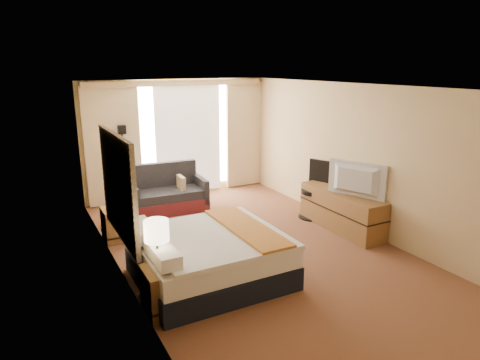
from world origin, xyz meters
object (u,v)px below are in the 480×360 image
lamp_left (156,232)px  floor_lamp (123,149)px  nightstand_left (163,289)px  media_dresser (341,211)px  nightstand_right (117,224)px  desk_chair (315,192)px  television (354,180)px  loveseat (168,195)px  lamp_right (113,184)px  bed (209,256)px

lamp_left → floor_lamp: bearing=81.5°
nightstand_left → media_dresser: media_dresser is taller
nightstand_right → desk_chair: 3.75m
media_dresser → television: size_ratio=1.71×
loveseat → lamp_left: size_ratio=2.51×
nightstand_right → lamp_right: bearing=-113.5°
lamp_left → loveseat: bearing=69.7°
lamp_left → desk_chair: bearing=25.7°
bed → loveseat: loveseat is taller
media_dresser → bed: bearing=-168.3°
media_dresser → lamp_left: 3.94m
loveseat → floor_lamp: size_ratio=0.92×
nightstand_left → desk_chair: desk_chair is taller
bed → lamp_right: 2.27m
nightstand_right → desk_chair: desk_chair is taller
loveseat → floor_lamp: 1.37m
nightstand_right → lamp_left: bearing=-91.0°
bed → desk_chair: size_ratio=1.72×
desk_chair → lamp_right: bearing=148.6°
nightstand_left → lamp_right: bearing=90.4°
nightstand_right → desk_chair: size_ratio=0.49×
nightstand_right → lamp_left: size_ratio=0.89×
desk_chair → lamp_right: size_ratio=1.92×
loveseat → lamp_right: size_ratio=2.67×
nightstand_right → television: television is taller
nightstand_right → media_dresser: (3.70, -1.45, 0.07)m
media_dresser → lamp_right: 4.03m
desk_chair → television: television is taller
nightstand_right → loveseat: size_ratio=0.35×
nightstand_left → floor_lamp: 4.49m
bed → television: television is taller
nightstand_left → loveseat: loveseat is taller
nightstand_right → television: (3.65, -1.77, 0.73)m
desk_chair → bed: bearing=-176.1°
nightstand_left → bed: size_ratio=0.28×
floor_lamp → television: (3.04, -3.62, -0.20)m
nightstand_right → loveseat: loveseat is taller
lamp_left → television: 3.76m
loveseat → bed: bearing=-95.2°
lamp_right → bed: bearing=-67.7°
desk_chair → television: size_ratio=1.07×
lamp_left → lamp_right: size_ratio=1.06×
loveseat → lamp_left: 3.84m
television → desk_chair: bearing=-22.9°
nightstand_left → television: television is taller
media_dresser → desk_chair: desk_chair is taller
nightstand_right → loveseat: (1.26, 1.04, 0.04)m
lamp_right → television: television is taller
nightstand_left → desk_chair: 4.10m
desk_chair → lamp_right: lamp_right is taller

